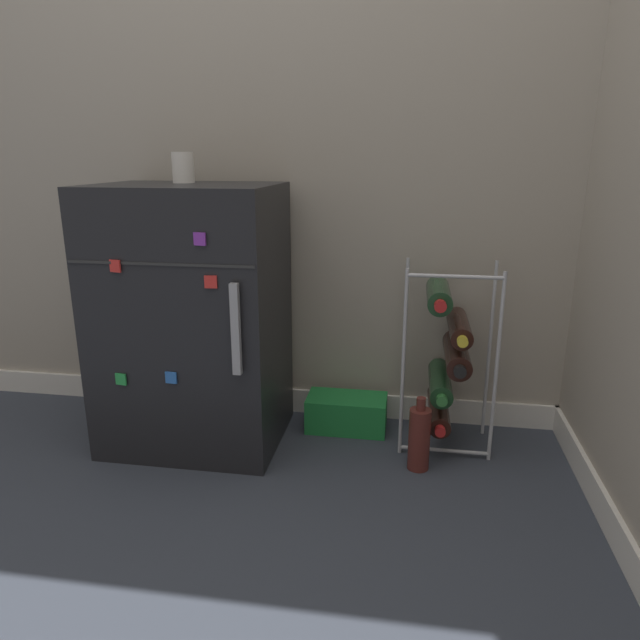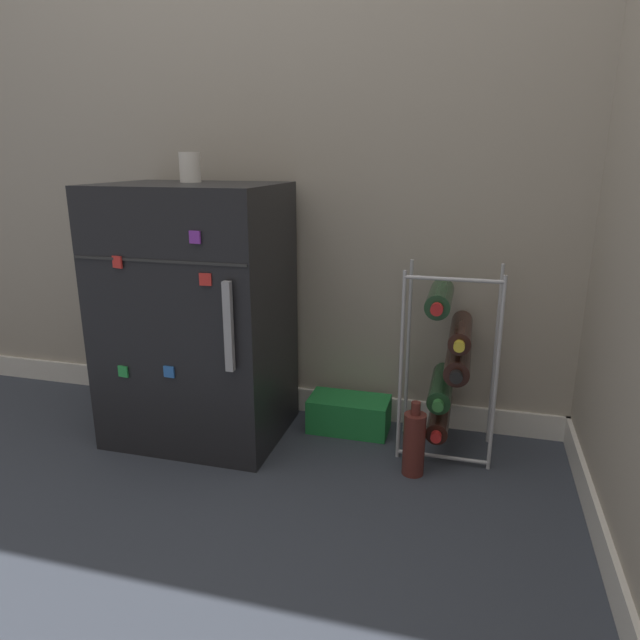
{
  "view_description": "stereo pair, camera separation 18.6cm",
  "coord_description": "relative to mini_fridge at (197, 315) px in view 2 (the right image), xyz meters",
  "views": [
    {
      "loc": [
        0.36,
        -1.29,
        0.95
      ],
      "look_at": [
        0.07,
        0.48,
        0.43
      ],
      "focal_mm": 32.0,
      "sensor_mm": 36.0,
      "label": 1
    },
    {
      "loc": [
        0.54,
        -1.25,
        0.95
      ],
      "look_at": [
        0.07,
        0.48,
        0.43
      ],
      "focal_mm": 32.0,
      "sensor_mm": 36.0,
      "label": 2
    }
  ],
  "objects": [
    {
      "name": "ground_plane",
      "position": [
        0.35,
        -0.44,
        -0.43
      ],
      "size": [
        14.0,
        14.0,
        0.0
      ],
      "primitive_type": "plane",
      "color": "#333842"
    },
    {
      "name": "wall_back",
      "position": [
        0.35,
        0.29,
        0.81
      ],
      "size": [
        6.8,
        0.07,
        2.5
      ],
      "color": "#9E9384",
      "rests_on": "ground_plane"
    },
    {
      "name": "mini_fridge",
      "position": [
        0.0,
        0.0,
        0.0
      ],
      "size": [
        0.57,
        0.47,
        0.87
      ],
      "color": "black",
      "rests_on": "ground_plane"
    },
    {
      "name": "wine_rack",
      "position": [
        0.84,
        0.09,
        -0.11
      ],
      "size": [
        0.3,
        0.32,
        0.62
      ],
      "color": "#B2B2B7",
      "rests_on": "ground_plane"
    },
    {
      "name": "soda_box",
      "position": [
        0.5,
        0.14,
        -0.37
      ],
      "size": [
        0.28,
        0.15,
        0.12
      ],
      "color": "#1E7F38",
      "rests_on": "ground_plane"
    },
    {
      "name": "fridge_top_cup",
      "position": [
        -0.03,
        0.07,
        0.48
      ],
      "size": [
        0.07,
        0.07,
        0.1
      ],
      "color": "silver",
      "rests_on": "mini_fridge"
    },
    {
      "name": "loose_bottle_floor",
      "position": [
        0.76,
        -0.09,
        -0.33
      ],
      "size": [
        0.07,
        0.07,
        0.24
      ],
      "color": "#56231E",
      "rests_on": "ground_plane"
    }
  ]
}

